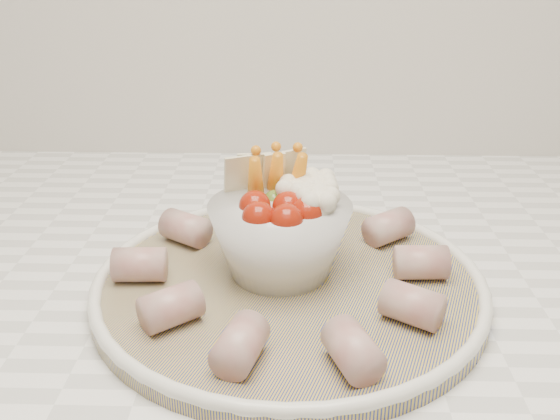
{
  "coord_description": "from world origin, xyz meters",
  "views": [
    {
      "loc": [
        0.06,
        0.84,
        1.23
      ],
      "look_at": [
        0.04,
        1.36,
        1.0
      ],
      "focal_mm": 40.0,
      "sensor_mm": 36.0,
      "label": 1
    }
  ],
  "objects": [
    {
      "name": "serving_platter",
      "position": [
        0.05,
        1.35,
        0.93
      ],
      "size": [
        0.46,
        0.46,
        0.02
      ],
      "color": "navy",
      "rests_on": "kitchen_counter"
    },
    {
      "name": "veggie_bowl",
      "position": [
        0.05,
        1.36,
        0.98
      ],
      "size": [
        0.13,
        0.13,
        0.11
      ],
      "color": "silver",
      "rests_on": "serving_platter"
    },
    {
      "name": "cured_meat_rolls",
      "position": [
        0.05,
        1.35,
        0.95
      ],
      "size": [
        0.31,
        0.32,
        0.03
      ],
      "color": "#A14E49",
      "rests_on": "serving_platter"
    }
  ]
}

